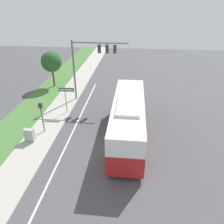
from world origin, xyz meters
The scene contains 9 objects.
ground_plane centered at (0.00, 0.00, 0.00)m, with size 80.00×80.00×0.00m, color #4C4C4F.
sidewalk centered at (-6.20, 0.00, 0.06)m, with size 2.80×80.00×0.12m.
lane_divider_near centered at (-3.60, 0.00, 0.00)m, with size 0.14×30.00×0.01m.
bus centered at (1.48, 2.28, 1.97)m, with size 2.76×10.88×3.64m.
signal_gantry centered at (-2.98, 9.67, 5.11)m, with size 6.24×0.41×6.99m.
pedestrian_signal centered at (-6.18, 2.22, 2.01)m, with size 0.28×0.34×2.94m.
street_sign centered at (-5.07, 6.07, 2.12)m, with size 1.58×0.08×2.96m.
utility_cabinet centered at (-6.79, 0.61, 0.70)m, with size 0.78×0.47×1.17m.
roadside_tree centered at (-9.12, 13.51, 3.49)m, with size 2.71×2.71×4.76m.
Camera 1 is at (1.77, -14.03, 11.09)m, focal length 35.00 mm.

